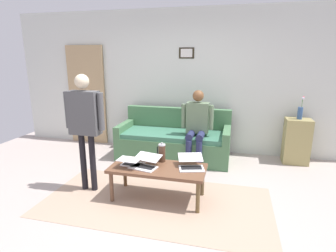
# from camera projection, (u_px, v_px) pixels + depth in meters

# --- Properties ---
(ground_plane) EXTENTS (7.68, 7.68, 0.00)m
(ground_plane) POSITION_uv_depth(u_px,v_px,m) (150.00, 201.00, 3.55)
(ground_plane) COLOR #AEA099
(area_rug) EXTENTS (2.90, 1.45, 0.01)m
(area_rug) POSITION_uv_depth(u_px,v_px,m) (156.00, 201.00, 3.52)
(area_rug) COLOR tan
(area_rug) RESTS_ON ground_plane
(back_wall) EXTENTS (7.04, 0.11, 2.70)m
(back_wall) POSITION_uv_depth(u_px,v_px,m) (183.00, 82.00, 5.28)
(back_wall) COLOR silver
(back_wall) RESTS_ON ground_plane
(interior_door) EXTENTS (0.82, 0.09, 2.05)m
(interior_door) POSITION_uv_depth(u_px,v_px,m) (87.00, 95.00, 5.76)
(interior_door) COLOR tan
(interior_door) RESTS_ON ground_plane
(couch) EXTENTS (2.00, 0.86, 0.88)m
(couch) POSITION_uv_depth(u_px,v_px,m) (174.00, 141.00, 5.02)
(couch) COLOR #47734C
(couch) RESTS_ON ground_plane
(coffee_table) EXTENTS (1.23, 0.56, 0.44)m
(coffee_table) POSITION_uv_depth(u_px,v_px,m) (158.00, 170.00, 3.52)
(coffee_table) COLOR brown
(coffee_table) RESTS_ON ground_plane
(laptop_left) EXTENTS (0.40, 0.41, 0.14)m
(laptop_left) POSITION_uv_depth(u_px,v_px,m) (191.00, 164.00, 3.48)
(laptop_left) COLOR silver
(laptop_left) RESTS_ON coffee_table
(laptop_center) EXTENTS (0.40, 0.39, 0.13)m
(laptop_center) POSITION_uv_depth(u_px,v_px,m) (145.00, 164.00, 3.51)
(laptop_center) COLOR silver
(laptop_center) RESTS_ON coffee_table
(laptop_right) EXTENTS (0.30, 0.32, 0.11)m
(laptop_right) POSITION_uv_depth(u_px,v_px,m) (131.00, 162.00, 3.54)
(laptop_right) COLOR silver
(laptop_right) RESTS_ON coffee_table
(french_press) EXTENTS (0.12, 0.10, 0.27)m
(french_press) POSITION_uv_depth(u_px,v_px,m) (162.00, 153.00, 3.66)
(french_press) COLOR #4C3323
(french_press) RESTS_ON coffee_table
(side_shelf) EXTENTS (0.42, 0.32, 0.79)m
(side_shelf) POSITION_uv_depth(u_px,v_px,m) (297.00, 141.00, 4.73)
(side_shelf) COLOR #9E9057
(side_shelf) RESTS_ON ground_plane
(flower_vase) EXTENTS (0.08, 0.08, 0.39)m
(flower_vase) POSITION_uv_depth(u_px,v_px,m) (300.00, 111.00, 4.60)
(flower_vase) COLOR #345485
(flower_vase) RESTS_ON side_shelf
(person_standing) EXTENTS (0.57, 0.19, 1.61)m
(person_standing) POSITION_uv_depth(u_px,v_px,m) (85.00, 118.00, 3.61)
(person_standing) COLOR black
(person_standing) RESTS_ON ground_plane
(person_seated) EXTENTS (0.55, 0.51, 1.28)m
(person_seated) POSITION_uv_depth(u_px,v_px,m) (197.00, 123.00, 4.60)
(person_seated) COLOR #252A4E
(person_seated) RESTS_ON ground_plane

